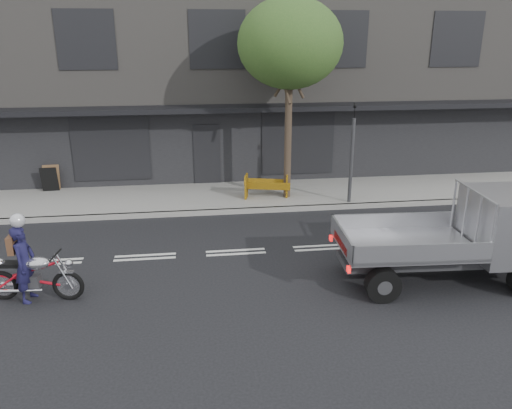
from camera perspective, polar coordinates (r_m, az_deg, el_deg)
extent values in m
plane|color=black|center=(13.52, -2.33, -5.48)|extent=(80.00, 80.00, 0.00)
cube|color=gray|center=(17.87, -3.72, 0.91)|extent=(32.00, 3.20, 0.15)
cube|color=gray|center=(16.36, -3.33, -0.80)|extent=(32.00, 0.20, 0.15)
cube|color=slate|center=(23.65, -5.07, 14.97)|extent=(26.00, 10.00, 8.00)
cylinder|color=#382B21|center=(17.17, 3.66, 6.82)|extent=(0.24, 0.24, 4.00)
ellipsoid|color=#22451A|center=(16.79, 3.90, 17.90)|extent=(3.40, 3.40, 2.89)
cylinder|color=#2D2D30|center=(16.98, 10.84, 4.65)|extent=(0.12, 0.12, 3.00)
imported|color=black|center=(16.65, 11.21, 10.50)|extent=(0.08, 0.10, 0.50)
torus|color=black|center=(12.43, -26.99, -8.24)|extent=(0.71, 0.19, 0.70)
torus|color=black|center=(11.85, -20.65, -8.66)|extent=(0.71, 0.19, 0.70)
cube|color=#2D2D30|center=(12.10, -24.22, -7.97)|extent=(0.39, 0.29, 0.29)
ellipsoid|color=silver|center=(11.85, -23.75, -6.17)|extent=(0.61, 0.40, 0.29)
cube|color=black|center=(12.07, -25.93, -6.16)|extent=(0.59, 0.32, 0.09)
cylinder|color=black|center=(11.61, -21.95, -5.36)|extent=(0.12, 0.63, 0.04)
imported|color=#17153B|center=(11.95, -24.93, -6.18)|extent=(0.50, 0.68, 1.73)
cylinder|color=black|center=(11.35, 14.30, -8.91)|extent=(0.79, 0.33, 0.78)
cylinder|color=black|center=(12.84, 11.90, -5.37)|extent=(0.79, 0.33, 0.78)
cylinder|color=black|center=(14.09, 24.82, -4.56)|extent=(0.79, 0.33, 0.78)
cube|color=#2D2D30|center=(12.59, 20.24, -5.81)|extent=(4.74, 1.27, 0.14)
cube|color=#A5A4A9|center=(13.03, 26.99, -2.03)|extent=(1.83, 1.93, 1.53)
cube|color=#B5B4B9|center=(12.11, 16.69, -4.45)|extent=(3.16, 2.15, 0.10)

